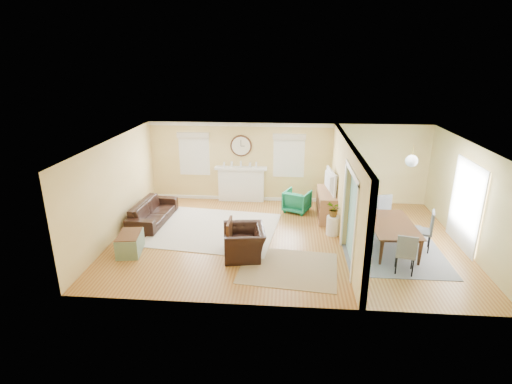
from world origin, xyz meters
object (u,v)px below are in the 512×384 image
sofa (153,212)px  green_chair (297,201)px  dining_table (392,236)px  credenza (326,204)px  eames_chair (244,242)px

sofa → green_chair: 4.35m
sofa → dining_table: bearing=-97.1°
credenza → green_chair: bearing=155.6°
sofa → green_chair: bearing=-71.3°
sofa → eames_chair: bearing=-119.8°
green_chair → eames_chair: bearing=89.5°
sofa → credenza: (5.06, 0.77, 0.09)m
eames_chair → green_chair: bearing=146.8°
credenza → dining_table: bearing=-53.3°
sofa → credenza: 5.12m
eames_chair → dining_table: size_ratio=0.57×
sofa → dining_table: 6.63m
sofa → credenza: size_ratio=1.38×
eames_chair → dining_table: bearing=91.0°
sofa → green_chair: green_chair is taller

